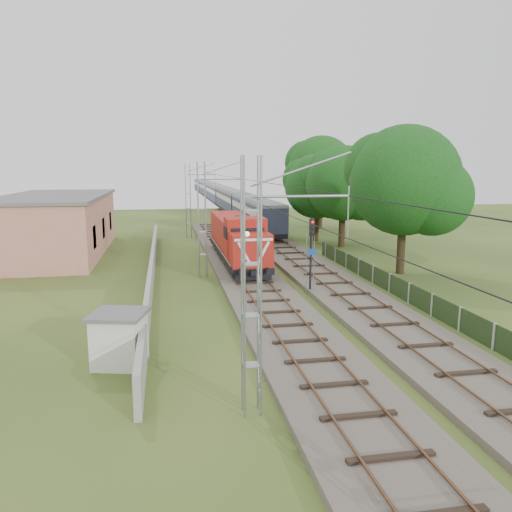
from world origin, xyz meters
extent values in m
plane|color=#30481B|center=(0.00, 0.00, 0.00)|extent=(140.00, 140.00, 0.00)
cube|color=#6B6054|center=(0.00, 7.00, 0.15)|extent=(4.20, 70.00, 0.30)
cube|color=black|center=(0.00, 7.00, 0.35)|extent=(2.40, 70.00, 0.10)
cube|color=brown|center=(-0.85, 7.00, 0.42)|extent=(0.08, 70.00, 0.05)
cube|color=brown|center=(0.85, 7.00, 0.42)|extent=(0.08, 70.00, 0.05)
cube|color=#6B6054|center=(5.00, 20.00, 0.15)|extent=(4.20, 80.00, 0.30)
cube|color=black|center=(5.00, 20.00, 0.35)|extent=(2.40, 80.00, 0.10)
cube|color=brown|center=(4.15, 20.00, 0.42)|extent=(0.08, 80.00, 0.05)
cube|color=brown|center=(5.85, 20.00, 0.42)|extent=(0.08, 80.00, 0.05)
cylinder|color=gray|center=(-1.50, -8.00, 6.80)|extent=(3.00, 0.08, 0.08)
cylinder|color=gray|center=(-1.50, 12.00, 6.80)|extent=(3.00, 0.08, 0.08)
cylinder|color=gray|center=(-1.50, 32.00, 6.80)|extent=(3.00, 0.08, 0.08)
cylinder|color=black|center=(0.00, 12.00, 5.50)|extent=(0.03, 70.00, 0.03)
cylinder|color=black|center=(0.00, 12.00, 6.80)|extent=(0.03, 70.00, 0.03)
cube|color=#9E9E99|center=(-6.50, 12.00, 0.75)|extent=(0.25, 40.00, 1.50)
cube|color=tan|center=(-15.00, 24.00, 2.50)|extent=(8.00, 20.00, 5.00)
cube|color=#606060|center=(-15.00, 24.00, 5.10)|extent=(8.40, 20.40, 0.25)
cube|color=black|center=(-11.05, 18.00, 2.20)|extent=(0.10, 1.60, 1.80)
cube|color=black|center=(-11.05, 24.00, 2.20)|extent=(0.10, 1.60, 1.80)
cube|color=black|center=(-11.05, 30.00, 2.20)|extent=(0.10, 1.60, 1.80)
cube|color=black|center=(8.00, 3.00, 0.60)|extent=(0.05, 32.00, 1.15)
cube|color=#9E9E99|center=(8.00, 18.00, 0.60)|extent=(0.12, 0.12, 1.20)
cube|color=black|center=(0.00, 16.32, 0.96)|extent=(2.77, 15.69, 0.46)
cube|color=black|center=(0.00, 11.24, 0.68)|extent=(2.03, 3.32, 0.46)
cube|color=black|center=(0.00, 21.39, 0.68)|extent=(2.03, 3.32, 0.46)
cube|color=black|center=(0.00, 8.57, 0.59)|extent=(2.40, 0.23, 0.32)
cube|color=#AC1613|center=(0.00, 9.63, 2.25)|extent=(2.68, 2.31, 2.12)
sphere|color=white|center=(-0.42, 8.52, 3.45)|extent=(0.33, 0.33, 0.33)
sphere|color=white|center=(0.42, 8.52, 3.45)|extent=(0.33, 0.33, 0.33)
cube|color=silver|center=(-0.60, 8.45, 2.20)|extent=(0.93, 0.06, 1.54)
cube|color=silver|center=(0.60, 8.45, 2.20)|extent=(0.93, 0.06, 1.54)
cube|color=silver|center=(0.00, 8.45, 3.08)|extent=(2.49, 0.06, 0.17)
cube|color=#AC1613|center=(0.00, 11.89, 2.67)|extent=(2.77, 2.22, 2.95)
cube|color=black|center=(0.00, 10.76, 3.13)|extent=(2.31, 0.06, 0.83)
cube|color=#AC1613|center=(0.00, 18.58, 2.39)|extent=(2.58, 11.17, 2.40)
cylinder|color=black|center=(0.00, 15.76, 3.73)|extent=(0.41, 0.41, 0.37)
cylinder|color=gray|center=(-0.28, 11.15, 4.28)|extent=(0.11, 0.11, 0.32)
cylinder|color=gray|center=(0.28, 11.15, 4.28)|extent=(0.11, 0.11, 0.32)
cube|color=black|center=(5.00, 35.17, 0.87)|extent=(2.72, 20.66, 0.47)
cube|color=#2E384D|center=(5.00, 35.17, 2.37)|extent=(2.82, 20.66, 2.54)
cube|color=beige|center=(5.00, 35.17, 2.84)|extent=(2.85, 19.83, 0.70)
cube|color=slate|center=(5.00, 35.17, 3.78)|extent=(2.86, 20.66, 0.33)
cube|color=black|center=(5.00, 56.77, 0.87)|extent=(2.72, 20.66, 0.47)
cube|color=#2E384D|center=(5.00, 56.77, 2.37)|extent=(2.82, 20.66, 2.54)
cube|color=beige|center=(5.00, 56.77, 2.84)|extent=(2.85, 19.83, 0.70)
cube|color=slate|center=(5.00, 56.77, 3.78)|extent=(2.86, 20.66, 0.33)
cube|color=black|center=(5.00, 78.36, 0.87)|extent=(2.72, 20.66, 0.47)
cube|color=#2E384D|center=(5.00, 78.36, 2.37)|extent=(2.82, 20.66, 2.54)
cube|color=beige|center=(5.00, 78.36, 2.84)|extent=(2.85, 19.83, 0.70)
cube|color=slate|center=(5.00, 78.36, 3.78)|extent=(2.86, 20.66, 0.33)
cube|color=black|center=(5.00, 99.95, 0.87)|extent=(2.72, 20.66, 0.47)
cube|color=#2E384D|center=(5.00, 99.95, 2.37)|extent=(2.82, 20.66, 2.54)
cube|color=beige|center=(5.00, 99.95, 2.84)|extent=(2.85, 19.83, 0.70)
cube|color=slate|center=(5.00, 99.95, 3.78)|extent=(2.86, 20.66, 0.33)
cube|color=black|center=(5.00, 121.55, 0.87)|extent=(2.72, 20.66, 0.47)
cube|color=#2E384D|center=(5.00, 121.55, 2.37)|extent=(2.82, 20.66, 2.54)
cube|color=beige|center=(5.00, 121.55, 2.84)|extent=(2.85, 19.83, 0.70)
cube|color=slate|center=(5.00, 121.55, 3.78)|extent=(2.86, 20.66, 0.33)
cylinder|color=black|center=(3.07, 6.07, 2.33)|extent=(0.13, 0.13, 4.66)
cube|color=black|center=(3.07, 5.93, 4.10)|extent=(0.36, 0.26, 1.03)
sphere|color=red|center=(3.07, 5.82, 4.43)|extent=(0.17, 0.17, 0.17)
sphere|color=black|center=(3.07, 5.82, 4.10)|extent=(0.17, 0.17, 0.17)
sphere|color=black|center=(3.07, 5.82, 3.78)|extent=(0.17, 0.17, 0.17)
cube|color=navy|center=(3.12, 5.96, 2.61)|extent=(0.51, 0.13, 0.37)
cube|color=silver|center=(-7.40, -3.21, 0.98)|extent=(2.16, 2.16, 1.96)
cube|color=#606060|center=(-7.40, -3.21, 2.05)|extent=(2.49, 2.49, 0.13)
cylinder|color=#372916|center=(11.19, 10.60, 2.38)|extent=(0.59, 0.59, 4.75)
sphere|color=#103B12|center=(11.19, 10.60, 6.70)|extent=(7.78, 7.78, 7.78)
sphere|color=#103B12|center=(12.74, 9.43, 5.62)|extent=(5.44, 5.44, 5.44)
sphere|color=#103B12|center=(9.82, 11.96, 7.56)|extent=(5.05, 5.05, 5.05)
cylinder|color=#372916|center=(11.19, 22.93, 2.17)|extent=(0.61, 0.61, 4.34)
sphere|color=#103B12|center=(11.19, 22.93, 6.11)|extent=(7.10, 7.10, 7.10)
sphere|color=#103B12|center=(12.61, 21.87, 5.12)|extent=(4.97, 4.97, 4.97)
sphere|color=#103B12|center=(9.95, 24.17, 6.90)|extent=(4.61, 4.61, 4.61)
cylinder|color=#372916|center=(9.85, 26.99, 2.01)|extent=(0.59, 0.59, 4.01)
sphere|color=#103B12|center=(9.85, 26.99, 5.65)|extent=(6.56, 6.56, 6.56)
sphere|color=#103B12|center=(11.16, 26.01, 4.74)|extent=(4.59, 4.59, 4.59)
sphere|color=#103B12|center=(8.70, 28.14, 6.38)|extent=(4.27, 4.27, 4.27)
cylinder|color=#372916|center=(13.66, 37.58, 2.56)|extent=(0.61, 0.61, 5.13)
sphere|color=#103B12|center=(13.66, 37.58, 7.23)|extent=(8.39, 8.39, 8.39)
sphere|color=#103B12|center=(15.34, 36.32, 6.06)|extent=(5.87, 5.87, 5.87)
sphere|color=#103B12|center=(12.19, 39.05, 8.16)|extent=(5.46, 5.46, 5.46)
camera|label=1|loc=(-5.49, -22.42, 7.68)|focal=35.00mm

